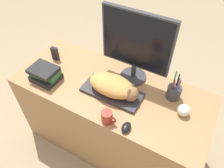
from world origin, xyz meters
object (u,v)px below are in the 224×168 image
object	(u,v)px
monitor	(136,44)
coffee_mug	(107,117)
baseball	(184,110)
keyboard	(112,92)
book_stack	(45,74)
pen_cup	(174,92)
phone	(55,54)
computer_mouse	(126,127)
cat	(114,86)

from	to	relation	value
monitor	coffee_mug	size ratio (longest dim) A/B	5.28
baseball	keyboard	bearing A→B (deg)	-172.04
coffee_mug	book_stack	bearing A→B (deg)	170.08
keyboard	pen_cup	world-z (taller)	pen_cup
coffee_mug	baseball	bearing A→B (deg)	35.84
phone	book_stack	xyz separation A→B (m)	(0.09, -0.22, -0.00)
computer_mouse	keyboard	bearing A→B (deg)	135.84
computer_mouse	phone	world-z (taller)	phone
pen_cup	baseball	size ratio (longest dim) A/B	2.83
cat	book_stack	bearing A→B (deg)	-167.52
keyboard	phone	bearing A→B (deg)	169.95
cat	monitor	size ratio (longest dim) A/B	0.68
monitor	keyboard	bearing A→B (deg)	-105.22
coffee_mug	book_stack	world-z (taller)	book_stack
cat	phone	size ratio (longest dim) A/B	3.20
monitor	pen_cup	size ratio (longest dim) A/B	2.39
keyboard	computer_mouse	size ratio (longest dim) A/B	5.21
keyboard	cat	distance (m)	0.07
monitor	cat	bearing A→B (deg)	-100.16
cat	phone	xyz separation A→B (m)	(-0.60, 0.10, -0.03)
monitor	baseball	world-z (taller)	monitor
cat	computer_mouse	size ratio (longest dim) A/B	4.42
keyboard	coffee_mug	size ratio (longest dim) A/B	4.21
computer_mouse	cat	bearing A→B (deg)	133.04
keyboard	coffee_mug	distance (m)	0.24
baseball	pen_cup	bearing A→B (deg)	133.41
computer_mouse	phone	xyz separation A→B (m)	(-0.80, 0.32, 0.04)
pen_cup	phone	distance (m)	0.97
pen_cup	phone	xyz separation A→B (m)	(-0.97, -0.07, 0.00)
computer_mouse	monitor	bearing A→B (deg)	110.27
baseball	phone	bearing A→B (deg)	178.09
keyboard	baseball	world-z (taller)	baseball
monitor	baseball	xyz separation A→B (m)	(0.43, -0.15, -0.26)
coffee_mug	phone	xyz separation A→B (m)	(-0.67, 0.32, 0.01)
monitor	pen_cup	xyz separation A→B (m)	(0.32, -0.04, -0.25)
baseball	phone	size ratio (longest dim) A/B	0.70
keyboard	baseball	bearing A→B (deg)	7.96
keyboard	monitor	xyz separation A→B (m)	(0.06, 0.22, 0.29)
cat	book_stack	size ratio (longest dim) A/B	1.66
phone	pen_cup	bearing A→B (deg)	4.34
monitor	pen_cup	world-z (taller)	monitor
cat	baseball	size ratio (longest dim) A/B	4.58
book_stack	baseball	bearing A→B (deg)	10.52
computer_mouse	pen_cup	xyz separation A→B (m)	(0.16, 0.39, 0.03)
keyboard	computer_mouse	xyz separation A→B (m)	(0.22, -0.21, 0.01)
keyboard	phone	world-z (taller)	phone
keyboard	cat	size ratio (longest dim) A/B	1.18
keyboard	monitor	bearing A→B (deg)	74.78
phone	computer_mouse	bearing A→B (deg)	-21.47
pen_cup	baseball	world-z (taller)	pen_cup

